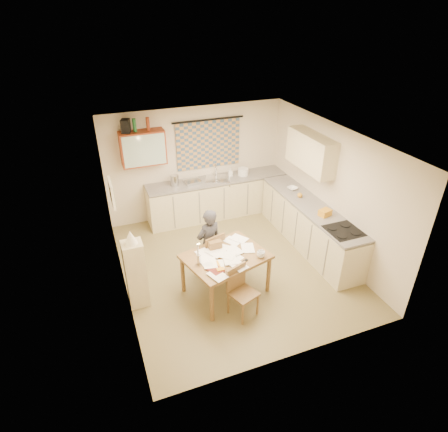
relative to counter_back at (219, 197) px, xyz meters
name	(u,v)px	position (x,y,z in m)	size (l,w,h in m)	color
floor	(233,266)	(-0.45, -1.95, -0.46)	(4.00, 4.50, 0.02)	brown
ceiling	(235,138)	(-0.45, -1.95, 2.06)	(4.00, 4.50, 0.02)	white
wall_back	(196,163)	(-0.45, 0.31, 0.80)	(4.00, 0.02, 2.50)	beige
wall_front	(302,288)	(-0.45, -4.21, 0.80)	(4.00, 0.02, 2.50)	beige
wall_left	(116,229)	(-2.46, -1.95, 0.80)	(0.02, 4.50, 2.50)	beige
wall_right	(331,190)	(1.56, -1.95, 0.80)	(0.02, 4.50, 2.50)	beige
window_blind	(208,144)	(-0.15, 0.27, 1.20)	(1.45, 0.03, 1.05)	#354F6D
curtain_rod	(208,120)	(-0.15, 0.25, 1.75)	(0.04, 0.04, 1.60)	black
wall_cabinet	(143,148)	(-1.60, 0.13, 1.35)	(0.90, 0.34, 0.70)	maroon
wall_cabinet_glass	(145,151)	(-1.60, -0.04, 1.35)	(0.84, 0.02, 0.64)	#99B2A5
upper_cabinet_right	(311,152)	(1.38, -1.40, 1.40)	(0.34, 1.30, 0.70)	#C2B485
framed_print	(112,193)	(-2.42, -1.55, 1.25)	(0.04, 0.50, 0.40)	#EAE5C9
print_canvas	(113,193)	(-2.39, -1.55, 1.25)	(0.01, 0.42, 0.32)	#B5B9A0
counter_back	(219,197)	(0.00, 0.00, 0.00)	(3.30, 0.62, 0.92)	#C2B485
counter_right	(309,225)	(1.25, -1.83, 0.00)	(0.62, 2.95, 0.92)	#C2B485
stove	(340,252)	(1.25, -2.85, 0.01)	(0.60, 0.60, 0.93)	white
sink	(218,180)	(-0.03, 0.00, 0.43)	(0.55, 0.45, 0.10)	silver
tap	(216,170)	(-0.01, 0.18, 0.61)	(0.03, 0.03, 0.28)	silver
dish_rack	(192,182)	(-0.63, 0.00, 0.50)	(0.35, 0.30, 0.06)	silver
kettle	(175,180)	(-1.02, 0.00, 0.59)	(0.18, 0.18, 0.24)	silver
mixing_bowl	(243,172)	(0.58, 0.00, 0.55)	(0.24, 0.24, 0.16)	white
soap_bottle	(230,172)	(0.28, 0.05, 0.56)	(0.09, 0.09, 0.19)	white
bowl	(292,188)	(1.25, -1.08, 0.49)	(0.25, 0.25, 0.05)	white
orange_bag	(325,213)	(1.25, -2.27, 0.53)	(0.22, 0.16, 0.12)	orange
fruit_orange	(300,195)	(1.20, -1.46, 0.52)	(0.10, 0.10, 0.10)	orange
speaker	(126,126)	(-1.88, 0.13, 1.83)	(0.16, 0.20, 0.26)	black
bottle_green	(134,125)	(-1.71, 0.13, 1.83)	(0.07, 0.07, 0.26)	#195926
bottle_brown	(148,124)	(-1.45, 0.13, 1.83)	(0.07, 0.07, 0.26)	maroon
dining_table	(226,273)	(-0.84, -2.57, -0.07)	(1.51, 1.29, 0.75)	brown
chair_far	(210,261)	(-0.93, -2.03, -0.17)	(0.51, 0.51, 0.90)	brown
chair_near	(242,300)	(-0.79, -3.17, -0.19)	(0.49, 0.49, 0.85)	brown
person	(209,244)	(-0.95, -2.04, 0.22)	(0.56, 0.44, 1.35)	black
shelf_stand	(136,274)	(-2.29, -2.34, 0.14)	(0.32, 0.30, 1.19)	#C2B485
lampshade	(130,237)	(-2.29, -2.34, 0.85)	(0.20, 0.20, 0.22)	#EAE5C9
letter_rack	(215,245)	(-0.94, -2.35, 0.38)	(0.22, 0.10, 0.16)	brown
mug	(261,254)	(-0.32, -2.82, 0.35)	(0.19, 0.19, 0.11)	white
magazine	(210,273)	(-1.23, -2.92, 0.31)	(0.27, 0.31, 0.02)	maroon
book	(210,267)	(-1.19, -2.78, 0.31)	(0.18, 0.24, 0.02)	orange
orange_box	(221,270)	(-1.06, -2.92, 0.32)	(0.12, 0.08, 0.04)	orange
eyeglasses	(245,261)	(-0.62, -2.84, 0.31)	(0.13, 0.04, 0.02)	black
candle_holder	(199,259)	(-1.32, -2.64, 0.39)	(0.06, 0.06, 0.18)	silver
candle	(198,250)	(-1.34, -2.67, 0.59)	(0.02, 0.02, 0.22)	white
candle_flame	(199,244)	(-1.32, -2.68, 0.71)	(0.02, 0.02, 0.02)	#FFCC66
papers	(224,254)	(-0.86, -2.55, 0.31)	(1.03, 1.18, 0.03)	white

